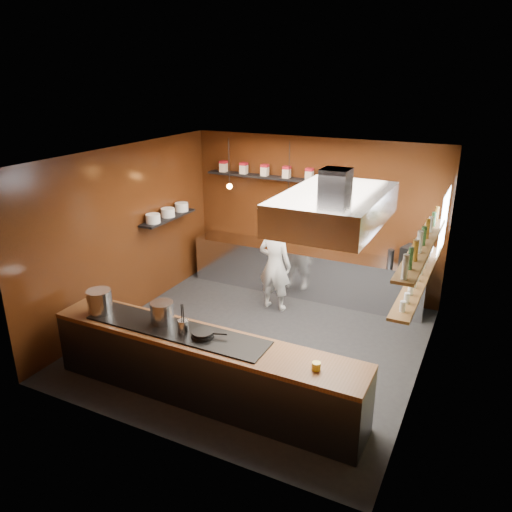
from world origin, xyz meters
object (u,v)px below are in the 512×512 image
Objects in this scene: espresso_machine at (414,258)px; chef at (275,265)px; stockpot_small at (162,312)px; extractor_hood at (334,207)px; stockpot_large at (100,301)px.

espresso_machine is 0.22× the size of chef.
extractor_hood is at bearing 29.78° from stockpot_small.
espresso_machine is at bearing 74.33° from extractor_hood.
extractor_hood is 5.83× the size of stockpot_large.
stockpot_small is at bearing -150.22° from extractor_hood.
stockpot_small is 4.52m from espresso_machine.
stockpot_large is at bearing -171.71° from stockpot_small.
extractor_hood is 3.48m from stockpot_large.
chef is at bearing 132.70° from extractor_hood.
chef is at bearing -143.08° from espresso_machine.
extractor_hood is 6.34× the size of stockpot_small.
stockpot_large is 1.09× the size of stockpot_small.
espresso_machine is at bearing 53.77° from stockpot_small.
stockpot_small is 0.83× the size of espresso_machine.
extractor_hood is 2.98m from espresso_machine.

